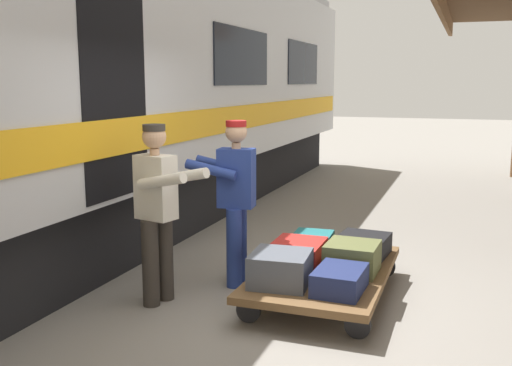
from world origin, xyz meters
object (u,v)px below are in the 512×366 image
(suitcase_red_plastic, at_px, (298,254))
(porter_by_door, at_px, (158,208))
(suitcase_slate_roller, at_px, (281,269))
(suitcase_black_hardshell, at_px, (362,246))
(suitcase_olive_duffel, at_px, (352,257))
(suitcase_teal_softside, at_px, (312,242))
(suitcase_navy_fabric, at_px, (340,280))
(luggage_cart, at_px, (324,273))
(porter_in_overalls, at_px, (235,197))

(suitcase_red_plastic, relative_size, porter_by_door, 0.34)
(suitcase_red_plastic, height_order, suitcase_slate_roller, suitcase_slate_roller)
(suitcase_black_hardshell, height_order, porter_by_door, porter_by_door)
(suitcase_red_plastic, bearing_deg, suitcase_olive_duffel, 180.00)
(suitcase_olive_duffel, xyz_separation_m, suitcase_teal_softside, (0.54, -0.57, -0.05))
(suitcase_navy_fabric, xyz_separation_m, suitcase_olive_duffel, (0.00, -0.57, 0.04))
(luggage_cart, xyz_separation_m, suitcase_black_hardshell, (-0.27, -0.57, 0.15))
(suitcase_slate_roller, bearing_deg, porter_by_door, 5.06)
(suitcase_olive_duffel, distance_m, suitcase_teal_softside, 0.78)
(suitcase_navy_fabric, relative_size, suitcase_teal_softside, 1.17)
(suitcase_red_plastic, height_order, suitcase_black_hardshell, suitcase_red_plastic)
(suitcase_olive_duffel, relative_size, porter_in_overalls, 0.28)
(luggage_cart, relative_size, porter_in_overalls, 1.21)
(suitcase_teal_softside, distance_m, porter_by_door, 1.79)
(suitcase_olive_duffel, bearing_deg, suitcase_slate_roller, 46.49)
(suitcase_navy_fabric, height_order, suitcase_slate_roller, suitcase_slate_roller)
(luggage_cart, relative_size, suitcase_black_hardshell, 3.47)
(suitcase_red_plastic, relative_size, suitcase_teal_softside, 1.22)
(suitcase_olive_duffel, xyz_separation_m, suitcase_black_hardshell, (0.00, -0.57, -0.04))
(luggage_cart, xyz_separation_m, suitcase_navy_fabric, (-0.27, 0.57, 0.14))
(suitcase_navy_fabric, bearing_deg, suitcase_teal_softside, -64.61)
(suitcase_slate_roller, bearing_deg, suitcase_black_hardshell, -115.39)
(suitcase_olive_duffel, distance_m, suitcase_black_hardshell, 0.57)
(suitcase_navy_fabric, height_order, suitcase_red_plastic, suitcase_red_plastic)
(luggage_cart, height_order, suitcase_olive_duffel, suitcase_olive_duffel)
(porter_by_door, bearing_deg, suitcase_teal_softside, -133.35)
(porter_in_overalls, distance_m, porter_by_door, 0.88)
(suitcase_black_hardshell, bearing_deg, suitcase_red_plastic, 46.49)
(suitcase_teal_softside, height_order, porter_by_door, porter_by_door)
(suitcase_navy_fabric, xyz_separation_m, suitcase_teal_softside, (0.54, -1.14, -0.01))
(suitcase_olive_duffel, bearing_deg, porter_in_overalls, -3.45)
(luggage_cart, height_order, suitcase_red_plastic, suitcase_red_plastic)
(luggage_cart, height_order, suitcase_black_hardshell, suitcase_black_hardshell)
(luggage_cart, distance_m, suitcase_black_hardshell, 0.65)
(suitcase_navy_fabric, bearing_deg, luggage_cart, -64.61)
(suitcase_navy_fabric, bearing_deg, suitcase_olive_duffel, -90.00)
(suitcase_red_plastic, height_order, suitcase_olive_duffel, suitcase_olive_duffel)
(suitcase_red_plastic, xyz_separation_m, porter_in_overalls, (0.70, -0.07, 0.51))
(suitcase_navy_fabric, distance_m, suitcase_olive_duffel, 0.57)
(suitcase_navy_fabric, height_order, porter_by_door, porter_by_door)
(luggage_cart, distance_m, suitcase_red_plastic, 0.32)
(luggage_cart, xyz_separation_m, suitcase_red_plastic, (0.27, 0.00, 0.16))
(suitcase_teal_softside, height_order, suitcase_black_hardshell, suitcase_black_hardshell)
(suitcase_red_plastic, bearing_deg, suitcase_teal_softside, -90.00)
(suitcase_black_hardshell, relative_size, porter_by_door, 0.35)
(luggage_cart, bearing_deg, suitcase_navy_fabric, 115.39)
(porter_in_overalls, bearing_deg, suitcase_teal_softside, -144.79)
(suitcase_navy_fabric, bearing_deg, suitcase_slate_roller, 0.00)
(suitcase_olive_duffel, distance_m, porter_by_door, 1.90)
(suitcase_navy_fabric, distance_m, suitcase_teal_softside, 1.26)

